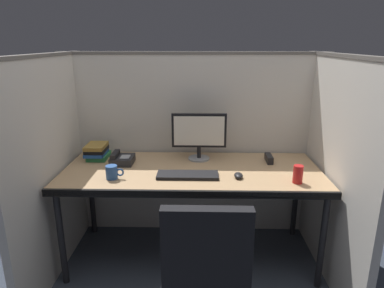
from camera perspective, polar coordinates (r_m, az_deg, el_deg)
ground_plane at (r=2.65m, az=-0.20°, el=-21.75°), size 8.00×8.00×0.00m
cubicle_partition_rear at (r=2.95m, az=0.19°, el=-0.23°), size 2.21×0.06×1.57m
cubicle_partition_left at (r=2.65m, az=-22.18°, el=-3.48°), size 0.06×1.41×1.57m
cubicle_partition_right at (r=2.60m, az=22.42°, el=-3.86°), size 0.06×1.41×1.57m
desk at (r=2.55m, az=-0.04°, el=-5.35°), size 1.90×0.80×0.74m
monitor_center at (r=2.69m, az=1.18°, el=1.79°), size 0.43×0.17×0.37m
keyboard_main at (r=2.40m, az=-0.73°, el=-5.21°), size 0.43×0.15×0.02m
computer_mouse at (r=2.40m, az=7.77°, el=-5.23°), size 0.06×0.10×0.04m
coffee_mug at (r=2.42m, az=-13.20°, el=-4.61°), size 0.13×0.08×0.09m
desk_phone at (r=2.71m, az=-11.66°, el=-2.51°), size 0.17×0.19×0.09m
soda_can at (r=2.39m, az=17.27°, el=-4.85°), size 0.07×0.07×0.12m
book_stack at (r=2.85m, az=-15.56°, el=-1.19°), size 0.16×0.23×0.12m
red_stapler at (r=2.75m, az=12.71°, el=-2.37°), size 0.04×0.15×0.06m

